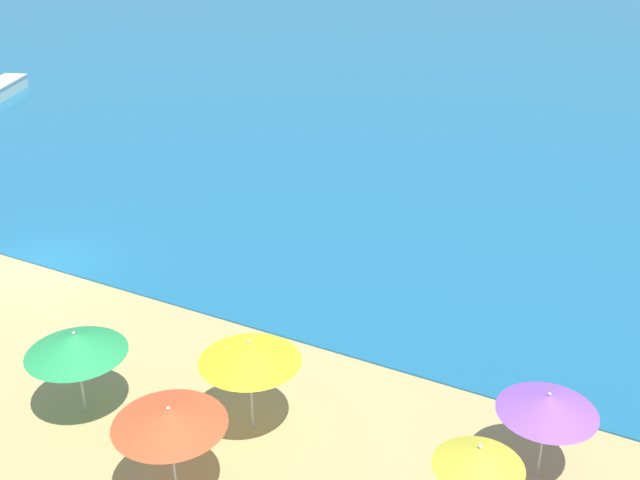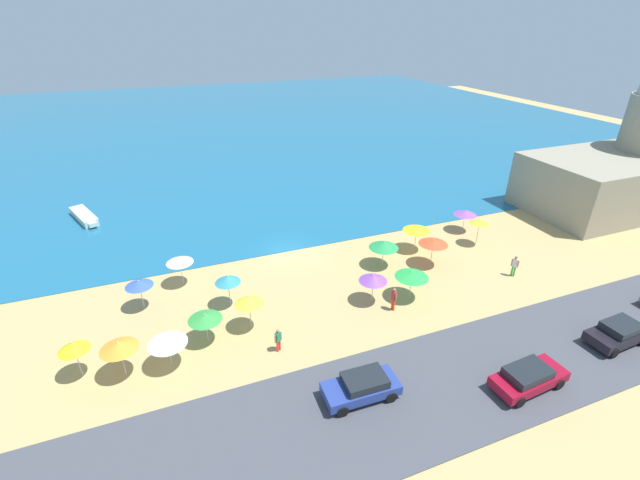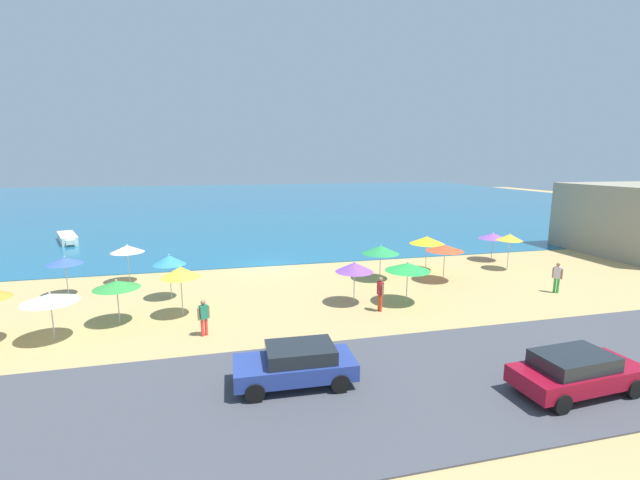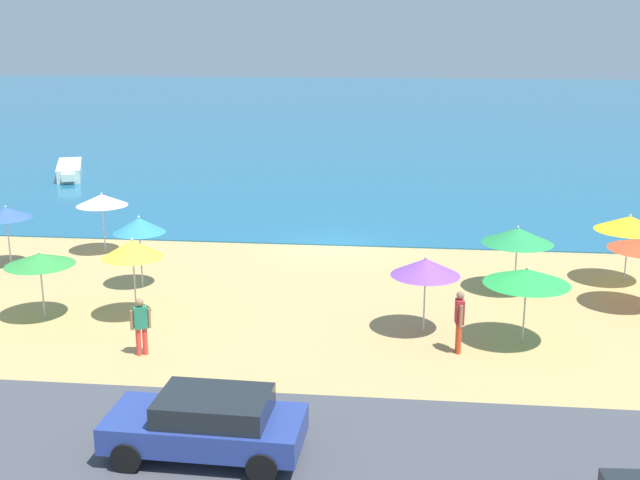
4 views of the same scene
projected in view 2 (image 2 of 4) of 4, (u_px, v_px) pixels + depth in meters
ground_plane at (287, 252)px, 37.81m from camera, size 160.00×160.00×0.00m
sea at (203, 124)px, 83.24m from camera, size 150.00×110.00×0.05m
coastal_road at (387, 403)px, 22.93m from camera, size 80.00×8.00×0.06m
beach_umbrella_0 at (417, 228)px, 37.12m from camera, size 2.39×2.39×2.50m
beach_umbrella_1 at (205, 317)px, 26.48m from camera, size 2.13×2.13×2.17m
beach_umbrella_2 at (412, 274)px, 30.69m from camera, size 2.44×2.44×2.31m
beach_umbrella_3 at (373, 278)px, 30.25m from camera, size 2.04×2.04×2.36m
beach_umbrella_4 at (433, 242)px, 34.80m from camera, size 2.38×2.38×2.43m
beach_umbrella_5 at (384, 245)px, 34.78m from camera, size 2.43×2.43×2.31m
beach_umbrella_6 at (228, 279)px, 29.74m from camera, size 1.80×1.80×2.56m
beach_umbrella_7 at (167, 341)px, 24.56m from camera, size 2.27×2.27×2.16m
beach_umbrella_8 at (139, 283)px, 29.55m from camera, size 1.90×1.90×2.34m
beach_umbrella_9 at (118, 346)px, 23.71m from camera, size 2.11×2.11×2.54m
beach_umbrella_10 at (465, 213)px, 40.63m from camera, size 2.17×2.17×2.22m
beach_umbrella_11 at (480, 221)px, 37.95m from camera, size 1.75×1.75×2.63m
beach_umbrella_12 at (73, 347)px, 23.69m from camera, size 1.71×1.71×2.52m
beach_umbrella_13 at (179, 260)px, 32.19m from camera, size 2.02×2.02×2.48m
beach_umbrella_14 at (249, 300)px, 27.47m from camera, size 1.89×1.89×2.61m
bather_0 at (515, 265)px, 33.82m from camera, size 0.37×0.51×1.81m
bather_1 at (278, 339)px, 26.17m from camera, size 0.52×0.36×1.65m
bather_2 at (394, 298)px, 29.85m from camera, size 0.25×0.57×1.80m
parked_car_0 at (362, 386)px, 22.98m from camera, size 4.18×2.04×1.38m
parked_car_2 at (618, 333)px, 26.85m from camera, size 4.08×2.09×1.42m
parked_car_3 at (528, 377)px, 23.56m from camera, size 4.46×2.10×1.39m
skiff_nearshore at (84, 216)px, 43.45m from camera, size 3.13×5.52×0.76m
harbor_fortress at (634, 160)px, 45.26m from camera, size 18.04×10.24×14.68m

